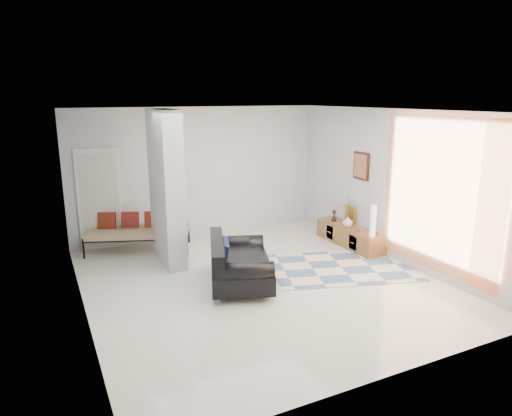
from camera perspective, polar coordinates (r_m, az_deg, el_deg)
name	(u,v)px	position (r m, az deg, el deg)	size (l,w,h in m)	color
floor	(260,282)	(7.73, 0.53, -9.18)	(6.00, 6.00, 0.00)	white
ceiling	(261,111)	(7.11, 0.58, 12.06)	(6.00, 6.00, 0.00)	white
wall_back	(199,172)	(10.02, -7.16, 4.43)	(6.00, 6.00, 0.00)	silver
wall_front	(391,259)	(4.90, 16.51, -6.09)	(6.00, 6.00, 0.00)	silver
wall_left	(77,220)	(6.58, -21.42, -1.41)	(6.00, 6.00, 0.00)	silver
wall_right	(393,186)	(8.84, 16.72, 2.70)	(6.00, 6.00, 0.00)	silver
partition_column	(166,188)	(8.38, -11.15, 2.44)	(0.35, 1.20, 2.80)	#B7BBBE
hallway_door	(100,199)	(9.59, -18.95, 1.05)	(0.85, 0.06, 2.04)	white
curtain	(439,195)	(7.99, 21.87, 1.49)	(2.55, 2.55, 0.00)	#FF7D43
wall_art	(361,166)	(9.45, 13.02, 5.16)	(0.04, 0.45, 0.55)	#3E1C11
media_console	(350,236)	(9.65, 11.62, -3.41)	(0.45, 1.77, 0.80)	brown
loveseat	(236,264)	(7.51, -2.46, -6.96)	(1.43, 1.83, 0.76)	silver
daybed	(137,230)	(9.41, -14.62, -2.73)	(2.14, 1.47, 0.77)	black
area_rug	(341,267)	(8.45, 10.58, -7.29)	(2.54, 1.69, 0.01)	beige
cylinder_lamp	(373,221)	(8.97, 14.42, -1.55)	(0.11, 0.11, 0.61)	white
bronze_figurine	(334,216)	(9.92, 9.74, -0.94)	(0.12, 0.12, 0.25)	black
vase	(348,221)	(9.56, 11.38, -1.67)	(0.21, 0.21, 0.22)	white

